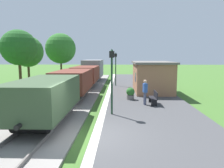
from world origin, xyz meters
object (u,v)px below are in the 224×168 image
at_px(potted_planter, 130,93).
at_px(tree_trackside_far, 19,48).
at_px(tree_field_left, 28,52).
at_px(bench_near_hut, 154,97).
at_px(tree_field_distant, 61,49).
at_px(freight_train, 82,77).
at_px(station_hut, 152,76).
at_px(person_waiting, 145,91).
at_px(lamp_post_near, 112,69).
at_px(lamp_post_far, 116,63).

bearing_deg(potted_planter, tree_trackside_far, 155.50).
xyz_separation_m(tree_trackside_far, tree_field_left, (-1.32, 5.06, -0.28)).
relative_size(bench_near_hut, tree_field_distant, 0.21).
xyz_separation_m(freight_train, bench_near_hut, (6.13, -6.57, -0.76)).
bearing_deg(tree_trackside_far, station_hut, -4.42).
distance_m(person_waiting, lamp_post_near, 3.63).
distance_m(bench_near_hut, person_waiting, 0.80).
bearing_deg(lamp_post_far, freight_train, -141.30).
relative_size(station_hut, lamp_post_near, 1.57).
bearing_deg(tree_trackside_far, tree_field_left, 104.61).
relative_size(station_hut, tree_field_left, 0.97).
relative_size(potted_planter, tree_field_left, 0.15).
distance_m(tree_field_left, tree_field_distant, 7.44).
height_order(station_hut, tree_field_left, tree_field_left).
distance_m(person_waiting, tree_field_distant, 22.02).
distance_m(bench_near_hut, tree_trackside_far, 14.37).
relative_size(lamp_post_far, tree_field_left, 0.62).
height_order(freight_train, tree_field_left, tree_field_left).
xyz_separation_m(potted_planter, tree_trackside_far, (-10.78, 4.91, 3.63)).
bearing_deg(lamp_post_near, lamp_post_far, 90.00).
bearing_deg(station_hut, tree_field_left, 157.01).
xyz_separation_m(freight_train, station_hut, (6.80, -1.08, 0.17)).
relative_size(freight_train, bench_near_hut, 17.33).
height_order(person_waiting, lamp_post_far, lamp_post_far).
bearing_deg(freight_train, tree_field_distant, 113.94).
bearing_deg(freight_train, lamp_post_far, 38.70).
relative_size(freight_train, lamp_post_far, 7.03).
relative_size(lamp_post_near, tree_field_left, 0.62).
relative_size(lamp_post_far, tree_field_distant, 0.53).
height_order(station_hut, lamp_post_far, lamp_post_far).
bearing_deg(freight_train, tree_trackside_far, -179.29).
bearing_deg(potted_planter, freight_train, 132.73).
bearing_deg(tree_field_distant, lamp_post_near, -67.73).
bearing_deg(tree_field_distant, tree_trackside_far, -93.78).
distance_m(person_waiting, lamp_post_far, 9.80).
distance_m(station_hut, person_waiting, 5.83).
bearing_deg(tree_field_left, lamp_post_near, -52.59).
distance_m(station_hut, tree_field_distant, 18.17).
distance_m(person_waiting, potted_planter, 2.03).
xyz_separation_m(bench_near_hut, tree_field_distant, (-11.49, 18.65, 3.96)).
xyz_separation_m(person_waiting, potted_planter, (-0.89, 1.76, -0.46)).
xyz_separation_m(station_hut, tree_trackside_far, (-12.97, 1.00, 2.70)).
relative_size(potted_planter, lamp_post_far, 0.25).
xyz_separation_m(potted_planter, lamp_post_near, (-1.26, -4.19, 2.08)).
distance_m(lamp_post_near, tree_field_distant, 23.05).
distance_m(freight_train, tree_field_left, 9.36).
xyz_separation_m(potted_planter, tree_field_distant, (-9.97, 17.07, 3.96)).
bearing_deg(bench_near_hut, tree_field_distant, 121.64).
relative_size(lamp_post_far, tree_trackside_far, 0.60).
xyz_separation_m(lamp_post_near, tree_trackside_far, (-9.51, 9.10, 1.55)).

